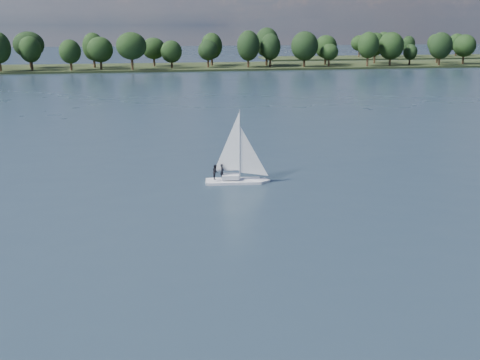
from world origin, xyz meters
name	(u,v)px	position (x,y,z in m)	size (l,w,h in m)	color
ground	(199,109)	(0.00, 100.00, 0.00)	(700.00, 700.00, 0.00)	#233342
far_shore	(171,68)	(0.00, 212.00, 0.00)	(660.00, 40.00, 1.50)	black
far_shore_back	(462,57)	(160.00, 260.00, 0.00)	(220.00, 30.00, 1.40)	black
sailboat	(234,162)	(-1.95, 44.86, 2.38)	(6.61, 2.43, 8.51)	silver
treeline	(122,48)	(-18.64, 208.45, 8.05)	(562.58, 74.16, 17.60)	black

